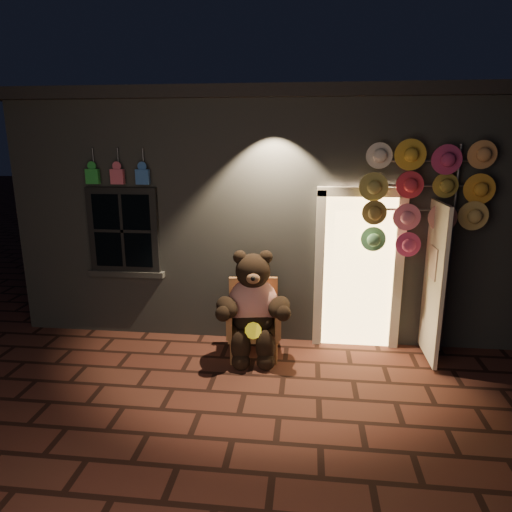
# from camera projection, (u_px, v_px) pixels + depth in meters

# --- Properties ---
(ground) EXTENTS (60.00, 60.00, 0.00)m
(ground) POSITION_uv_depth(u_px,v_px,m) (244.00, 393.00, 5.15)
(ground) COLOR #4F281E
(ground) RESTS_ON ground
(shop_building) EXTENTS (7.30, 5.95, 3.51)m
(shop_building) POSITION_uv_depth(u_px,v_px,m) (273.00, 197.00, 8.56)
(shop_building) COLOR slate
(shop_building) RESTS_ON ground
(wicker_armchair) EXTENTS (0.75, 0.69, 0.99)m
(wicker_armchair) POSITION_uv_depth(u_px,v_px,m) (253.00, 318.00, 6.03)
(wicker_armchair) COLOR #955A3A
(wicker_armchair) RESTS_ON ground
(teddy_bear) EXTENTS (1.04, 0.86, 1.44)m
(teddy_bear) POSITION_uv_depth(u_px,v_px,m) (253.00, 307.00, 5.85)
(teddy_bear) COLOR red
(teddy_bear) RESTS_ON ground
(hat_rack) EXTENTS (1.56, 0.22, 2.75)m
(hat_rack) POSITION_uv_depth(u_px,v_px,m) (423.00, 196.00, 5.63)
(hat_rack) COLOR #59595E
(hat_rack) RESTS_ON ground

